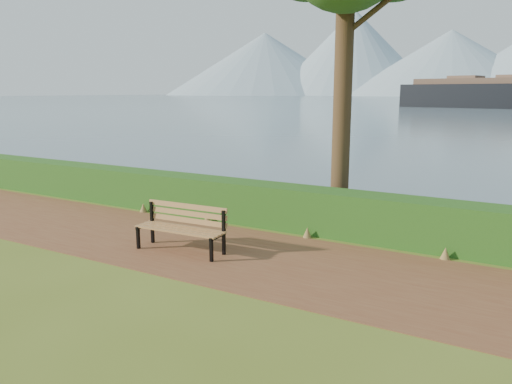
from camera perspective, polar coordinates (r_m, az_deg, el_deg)
The scene contains 4 objects.
ground at distance 10.23m, azimuth -7.22°, elevation -6.77°, with size 140.00×140.00×0.00m, color #4F601B.
path at distance 10.45m, azimuth -6.22°, elevation -6.32°, with size 40.00×3.40×0.01m, color brown.
hedge at distance 12.19m, azimuth 0.11°, elevation -1.27°, with size 32.00×0.85×1.00m, color #194915.
bench at distance 10.17m, azimuth -8.39°, elevation -3.71°, with size 1.91×0.65×0.95m.
Camera 1 is at (5.92, -7.71, 3.18)m, focal length 35.00 mm.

